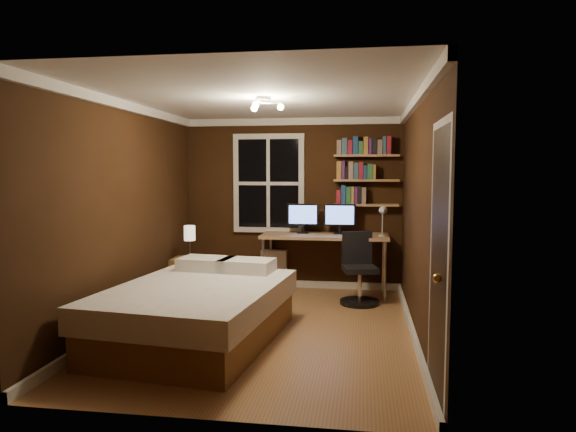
# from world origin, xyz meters

# --- Properties ---
(floor) EXTENTS (4.20, 4.20, 0.00)m
(floor) POSITION_xyz_m (0.00, 0.00, 0.00)
(floor) COLOR olive
(floor) RESTS_ON ground
(wall_back) EXTENTS (3.20, 0.04, 2.50)m
(wall_back) POSITION_xyz_m (0.00, 2.10, 1.25)
(wall_back) COLOR black
(wall_back) RESTS_ON ground
(wall_left) EXTENTS (0.04, 4.20, 2.50)m
(wall_left) POSITION_xyz_m (-1.60, 0.00, 1.25)
(wall_left) COLOR black
(wall_left) RESTS_ON ground
(wall_right) EXTENTS (0.04, 4.20, 2.50)m
(wall_right) POSITION_xyz_m (1.60, 0.00, 1.25)
(wall_right) COLOR black
(wall_right) RESTS_ON ground
(ceiling) EXTENTS (3.20, 4.20, 0.02)m
(ceiling) POSITION_xyz_m (0.00, 0.00, 2.50)
(ceiling) COLOR white
(ceiling) RESTS_ON wall_back
(window) EXTENTS (1.06, 0.06, 1.46)m
(window) POSITION_xyz_m (-0.35, 2.06, 1.55)
(window) COLOR silver
(window) RESTS_ON wall_back
(door) EXTENTS (0.03, 0.82, 2.05)m
(door) POSITION_xyz_m (1.59, -1.55, 1.02)
(door) COLOR black
(door) RESTS_ON ground
(door_knob) EXTENTS (0.06, 0.06, 0.06)m
(door_knob) POSITION_xyz_m (1.55, -1.85, 1.00)
(door_knob) COLOR #BD923F
(door_knob) RESTS_ON door
(ceiling_fixture) EXTENTS (0.44, 0.44, 0.18)m
(ceiling_fixture) POSITION_xyz_m (0.00, -0.10, 2.40)
(ceiling_fixture) COLOR beige
(ceiling_fixture) RESTS_ON ceiling
(bookshelf_lower) EXTENTS (0.92, 0.22, 0.03)m
(bookshelf_lower) POSITION_xyz_m (1.08, 1.98, 1.25)
(bookshelf_lower) COLOR #99714A
(bookshelf_lower) RESTS_ON wall_back
(books_row_lower) EXTENTS (0.42, 0.16, 0.23)m
(books_row_lower) POSITION_xyz_m (1.08, 1.98, 1.38)
(books_row_lower) COLOR maroon
(books_row_lower) RESTS_ON bookshelf_lower
(bookshelf_middle) EXTENTS (0.92, 0.22, 0.03)m
(bookshelf_middle) POSITION_xyz_m (1.08, 1.98, 1.60)
(bookshelf_middle) COLOR #99714A
(bookshelf_middle) RESTS_ON wall_back
(books_row_middle) EXTENTS (0.54, 0.16, 0.23)m
(books_row_middle) POSITION_xyz_m (1.08, 1.98, 1.73)
(books_row_middle) COLOR navy
(books_row_middle) RESTS_ON bookshelf_middle
(bookshelf_upper) EXTENTS (0.92, 0.22, 0.03)m
(bookshelf_upper) POSITION_xyz_m (1.08, 1.98, 1.95)
(bookshelf_upper) COLOR #99714A
(bookshelf_upper) RESTS_ON wall_back
(books_row_upper) EXTENTS (0.66, 0.16, 0.23)m
(books_row_upper) POSITION_xyz_m (1.08, 1.98, 2.08)
(books_row_upper) COLOR #2A6339
(books_row_upper) RESTS_ON bookshelf_upper
(bed) EXTENTS (1.78, 2.31, 0.73)m
(bed) POSITION_xyz_m (-0.61, -0.51, 0.31)
(bed) COLOR brown
(bed) RESTS_ON ground
(nightstand) EXTENTS (0.49, 0.49, 0.57)m
(nightstand) POSITION_xyz_m (-1.26, 1.14, 0.28)
(nightstand) COLOR brown
(nightstand) RESTS_ON ground
(bedside_lamp) EXTENTS (0.15, 0.15, 0.44)m
(bedside_lamp) POSITION_xyz_m (-1.26, 1.14, 0.79)
(bedside_lamp) COLOR beige
(bedside_lamp) RESTS_ON nightstand
(radiator) EXTENTS (0.38, 0.13, 0.57)m
(radiator) POSITION_xyz_m (-0.26, 1.99, 0.28)
(radiator) COLOR silver
(radiator) RESTS_ON ground
(desk) EXTENTS (1.78, 0.67, 0.84)m
(desk) POSITION_xyz_m (0.51, 1.75, 0.78)
(desk) COLOR #99714A
(desk) RESTS_ON ground
(monitor_left) EXTENTS (0.45, 0.12, 0.43)m
(monitor_left) POSITION_xyz_m (0.19, 1.84, 1.06)
(monitor_left) COLOR black
(monitor_left) RESTS_ON desk
(monitor_right) EXTENTS (0.45, 0.12, 0.43)m
(monitor_right) POSITION_xyz_m (0.71, 1.84, 1.06)
(monitor_right) COLOR black
(monitor_right) RESTS_ON desk
(desk_lamp) EXTENTS (0.14, 0.32, 0.44)m
(desk_lamp) POSITION_xyz_m (1.30, 1.58, 1.06)
(desk_lamp) COLOR silver
(desk_lamp) RESTS_ON desk
(office_chair) EXTENTS (0.52, 0.52, 0.94)m
(office_chair) POSITION_xyz_m (1.00, 1.26, 0.35)
(office_chair) COLOR black
(office_chair) RESTS_ON ground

